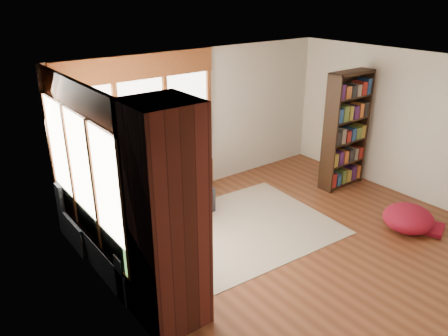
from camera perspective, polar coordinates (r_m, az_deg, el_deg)
floor at (r=6.89m, az=9.22°, el=-9.05°), size 5.50×5.50×0.00m
ceiling at (r=5.96m, az=10.81°, el=12.74°), size 5.50×5.50×0.00m
wall_back at (r=8.11m, az=-3.00°, el=6.25°), size 5.50×0.04×2.60m
wall_left at (r=4.84m, az=-13.21°, el=-6.25°), size 0.04×5.00×2.60m
wall_right at (r=8.45m, az=22.94°, el=5.14°), size 0.04×5.00×2.60m
windows_back at (r=7.49m, az=-10.49°, el=4.90°), size 2.82×0.10×1.90m
windows_left at (r=5.84m, az=-17.95°, el=-1.03°), size 0.10×2.62×1.90m
roller_blind at (r=6.47m, az=-20.70°, el=4.67°), size 0.03×0.72×0.90m
brick_chimney at (r=4.69m, az=-7.50°, el=-6.76°), size 0.70×0.70×2.60m
sectional_sofa at (r=6.96m, az=-12.45°, el=-6.10°), size 2.20×2.20×0.80m
area_rug at (r=7.02m, az=1.72°, el=-8.02°), size 3.11×2.44×0.01m
bookshelf at (r=8.46m, az=15.64°, el=4.73°), size 0.94×0.31×2.20m
pouf at (r=7.50m, az=22.93°, el=-6.01°), size 0.81×0.81×0.42m
dog_tan at (r=6.69m, az=-9.92°, el=-2.24°), size 1.10×0.85×0.54m
dog_brindle at (r=6.05m, az=-12.43°, el=-6.12°), size 0.66×0.80×0.39m
throw_pillows at (r=6.89m, az=-13.01°, el=-2.26°), size 1.98×1.68×0.45m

